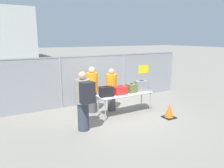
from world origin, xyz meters
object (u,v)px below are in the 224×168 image
suitcase_olive (131,88)px  suitcase_red (120,90)px  suitcase_grey (141,86)px  traveler_hooded (84,99)px  inspection_table (125,95)px  utility_trailer (105,82)px  suitcase_black (106,92)px  security_worker_near (111,89)px  traffic_cone (169,111)px  security_worker_far (92,89)px

suitcase_olive → suitcase_red: bearing=-178.3°
suitcase_grey → traveler_hooded: bearing=-166.2°
inspection_table → suitcase_grey: 0.79m
suitcase_red → utility_trailer: size_ratio=0.11×
suitcase_black → suitcase_olive: size_ratio=1.48×
inspection_table → security_worker_near: bearing=109.2°
suitcase_red → suitcase_olive: (0.52, 0.02, 0.01)m
suitcase_red → traffic_cone: suitcase_red is taller
traffic_cone → suitcase_grey: bearing=109.6°
suitcase_olive → security_worker_near: size_ratio=0.21×
suitcase_grey → traveler_hooded: size_ratio=0.29×
traveler_hooded → security_worker_far: bearing=55.3°
security_worker_near → suitcase_black: bearing=30.9°
traveler_hooded → traffic_cone: traveler_hooded is taller
suitcase_olive → suitcase_grey: (0.45, -0.01, 0.04)m
suitcase_red → suitcase_olive: size_ratio=1.39×
traveler_hooded → security_worker_far: 1.71m
inspection_table → suitcase_black: suitcase_black is taller
traveler_hooded → suitcase_olive: bearing=15.3°
suitcase_red → traffic_cone: (1.36, -1.11, -0.69)m
suitcase_black → traveler_hooded: bearing=-150.4°
security_worker_near → utility_trailer: security_worker_near is taller
traveler_hooded → traffic_cone: bearing=-10.3°
inspection_table → suitcase_grey: bearing=1.4°
traveler_hooded → utility_trailer: traveler_hooded is taller
security_worker_far → traffic_cone: 2.90m
traveler_hooded → traffic_cone: 3.15m
security_worker_far → security_worker_near: bearing=162.4°
suitcase_olive → traffic_cone: suitcase_olive is taller
suitcase_black → utility_trailer: 4.41m
traveler_hooded → security_worker_near: traveler_hooded is taller
security_worker_far → traffic_cone: bearing=134.1°
suitcase_grey → security_worker_near: 1.14m
suitcase_olive → security_worker_far: bearing=148.0°
suitcase_red → traveler_hooded: bearing=-158.9°
inspection_table → suitcase_grey: (0.74, 0.02, 0.26)m
traveler_hooded → traffic_cone: (3.02, -0.47, -0.76)m
security_worker_near → traffic_cone: 2.28m
suitcase_red → suitcase_black: bearing=-178.1°
suitcase_red → security_worker_far: bearing=132.5°
suitcase_black → utility_trailer: (2.03, 3.88, -0.54)m
suitcase_grey → security_worker_far: size_ratio=0.30×
suitcase_red → security_worker_near: 0.61m
suitcase_black → traffic_cone: suitcase_black is taller
security_worker_far → traffic_cone: (2.09, -1.90, -0.66)m
traveler_hooded → utility_trailer: size_ratio=0.42×
suitcase_olive → suitcase_black: bearing=-178.2°
inspection_table → security_worker_far: size_ratio=1.19×
suitcase_grey → traffic_cone: bearing=-70.4°
security_worker_far → utility_trailer: security_worker_far is taller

